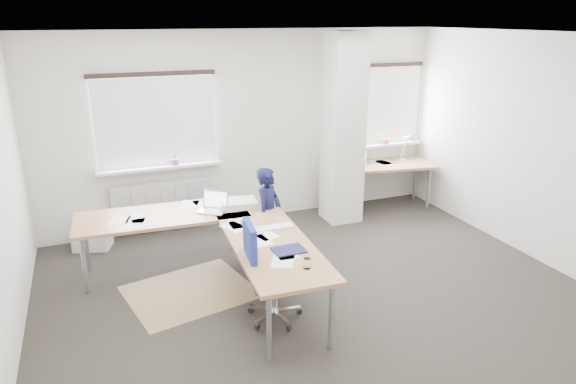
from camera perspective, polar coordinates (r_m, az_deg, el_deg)
name	(u,v)px	position (r m, az deg, el deg)	size (l,w,h in m)	color
ground	(316,294)	(5.89, 3.15, -11.24)	(6.00, 6.00, 0.00)	black
room_shell	(317,132)	(5.71, 3.23, 6.65)	(6.04, 5.04, 2.82)	beige
floor_mat	(190,292)	(6.02, -10.84, -10.84)	(1.33, 1.13, 0.01)	#8F754E
white_crate	(93,238)	(7.39, -20.90, -4.83)	(0.46, 0.32, 0.28)	white
desk_main	(218,230)	(5.81, -7.84, -4.22)	(2.41, 2.72, 0.96)	#92633F
desk_side	(389,166)	(8.39, 11.12, 2.86)	(1.50, 0.93, 1.22)	#92633F
task_chair	(270,293)	(5.30, -1.98, -11.17)	(0.59, 0.58, 1.08)	navy
person	(269,216)	(6.37, -2.17, -2.65)	(0.45, 0.30, 1.24)	black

